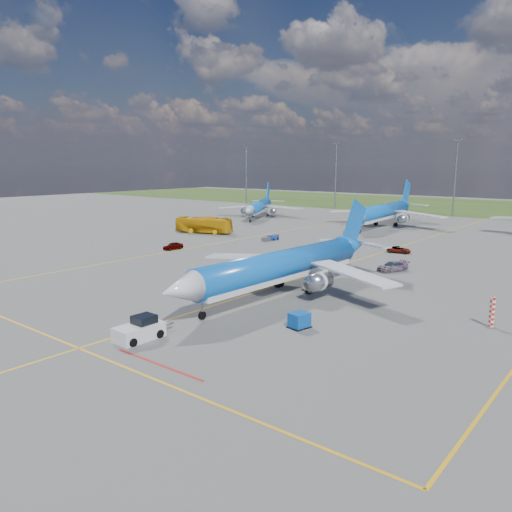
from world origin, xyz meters
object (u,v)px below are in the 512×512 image
Objects in this scene: uld_container at (299,320)px; service_car_a at (173,246)px; apron_bus at (204,225)px; baggage_tug_c at (271,238)px; pushback_tug at (140,330)px; service_car_b at (399,250)px; warning_post at (492,312)px; bg_jet_nnw at (382,227)px; main_airliner at (282,294)px; bg_jet_nw at (259,218)px; service_car_c at (392,266)px.

uld_container reaches higher than service_car_a.
apron_bus reaches higher than baggage_tug_c.
pushback_tug is 69.55m from apron_bus.
service_car_a is (-42.86, 22.35, -0.06)m from uld_container.
uld_container is 0.44× the size of service_car_b.
service_car_b is at bearing 125.14° from warning_post.
service_car_b is at bearing -102.49° from apron_bus.
bg_jet_nnw is 3.14× the size of apron_bus.
bg_jet_nnw is at bearing 120.44° from uld_container.
service_car_a reaches higher than baggage_tug_c.
main_airliner reaches higher than warning_post.
uld_container reaches higher than baggage_tug_c.
warning_post is 0.66× the size of baggage_tug_c.
bg_jet_nnw reaches higher than pushback_tug.
pushback_tug is at bearing -40.59° from service_car_a.
pushback_tug is at bearing -90.00° from main_airliner.
bg_jet_nnw is (37.39, 2.01, 0.00)m from bg_jet_nw.
bg_jet_nnw is at bearing -24.20° from bg_jet_nw.
uld_container is 0.46× the size of service_car_a.
main_airliner reaches higher than apron_bus.
service_car_c is (50.40, -11.84, -1.12)m from apron_bus.
baggage_tug_c is at bearing 148.35° from warning_post.
baggage_tug_c is at bearing -75.56° from bg_jet_nw.
main_airliner is 9.54× the size of service_car_b.
service_car_a is at bearing 163.45° from uld_container.
uld_container is at bearing -51.67° from baggage_tug_c.
apron_bus is (-26.87, -35.27, 1.84)m from bg_jet_nnw.
service_car_b is (-9.07, 44.91, -0.16)m from uld_container.
bg_jet_nnw is at bearing 107.39° from main_airliner.
bg_jet_nnw is at bearing 122.46° from warning_post.
main_airliner is 42.90m from baggage_tug_c.
service_car_b is (55.50, -30.02, 0.57)m from bg_jet_nw.
service_car_c is at bearing -170.16° from service_car_b.
uld_container is at bearing -178.49° from service_car_b.
bg_jet_nw is 0.90× the size of main_airliner.
pushback_tug is at bearing -117.91° from uld_container.
bg_jet_nw is 0.85× the size of bg_jet_nnw.
service_car_a is (-15.68, -54.59, 0.67)m from bg_jet_nnw.
bg_jet_nw is at bearing 169.17° from service_car_c.
uld_container reaches higher than service_car_c.
bg_jet_nw is (-78.96, 63.35, -1.50)m from warning_post.
uld_container is (9.37, 11.62, -0.12)m from pushback_tug.
service_car_b is at bearing 38.55° from service_car_a.
apron_bus is (-45.44, 32.68, 1.84)m from main_airliner.
warning_post is 18.49m from uld_container.
pushback_tug is at bearing -65.80° from baggage_tug_c.
main_airliner is at bearing -173.54° from warning_post.
bg_jet_nnw is 52.66m from service_car_c.
baggage_tug_c is at bearing -107.90° from bg_jet_nnw.
main_airliner is at bearing 144.78° from uld_container.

